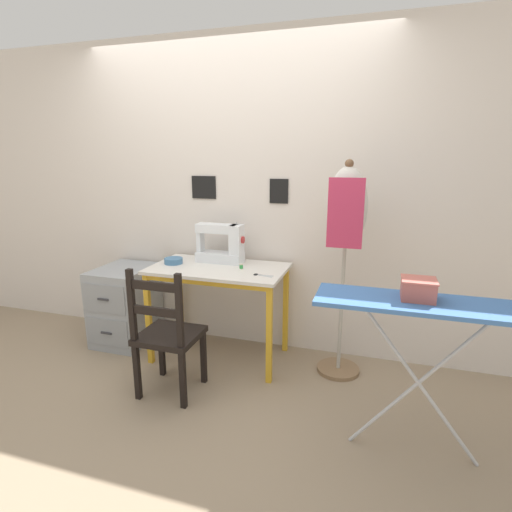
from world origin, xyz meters
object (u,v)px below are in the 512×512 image
at_px(filing_cabinet, 125,305).
at_px(dress_form, 346,224).
at_px(sewing_machine, 223,245).
at_px(thread_spool_near_machine, 241,266).
at_px(ironing_board, 426,312).
at_px(storage_box, 418,289).
at_px(fabric_bowl, 173,261).
at_px(wooden_chair, 167,336).
at_px(scissors, 260,275).

height_order(filing_cabinet, dress_form, dress_form).
bearing_deg(sewing_machine, thread_spool_near_machine, -34.88).
distance_m(ironing_board, storage_box, 0.12).
relative_size(fabric_bowl, dress_form, 0.09).
xyz_separation_m(filing_cabinet, ironing_board, (2.34, -0.75, 0.50)).
distance_m(fabric_bowl, storage_box, 1.91).
relative_size(fabric_bowl, storage_box, 0.86).
distance_m(filing_cabinet, ironing_board, 2.51).
relative_size(sewing_machine, filing_cabinet, 0.59).
bearing_deg(storage_box, fabric_bowl, 159.05).
bearing_deg(filing_cabinet, wooden_chair, -38.96).
relative_size(wooden_chair, storage_box, 5.33).
bearing_deg(sewing_machine, storage_box, -30.70).
bearing_deg(filing_cabinet, ironing_board, -17.82).
relative_size(scissors, storage_box, 0.87).
xyz_separation_m(thread_spool_near_machine, dress_form, (0.77, 0.04, 0.36)).
distance_m(sewing_machine, filing_cabinet, 1.06).
bearing_deg(filing_cabinet, scissors, -6.91).
relative_size(ironing_board, storage_box, 6.47).
distance_m(sewing_machine, ironing_board, 1.70).
bearing_deg(wooden_chair, ironing_board, -4.64).
bearing_deg(ironing_board, fabric_bowl, 158.69).
bearing_deg(dress_form, filing_cabinet, -179.83).
distance_m(scissors, ironing_board, 1.22).
bearing_deg(storage_box, dress_form, 120.82).
bearing_deg(fabric_bowl, sewing_machine, 23.28).
height_order(scissors, storage_box, storage_box).
bearing_deg(sewing_machine, fabric_bowl, -156.72).
xyz_separation_m(thread_spool_near_machine, wooden_chair, (-0.32, -0.59, -0.35)).
xyz_separation_m(scissors, storage_box, (1.01, -0.57, 0.18)).
bearing_deg(scissors, sewing_machine, 145.90).
xyz_separation_m(ironing_board, storage_box, (-0.05, 0.03, 0.11)).
bearing_deg(wooden_chair, dress_form, 30.09).
bearing_deg(ironing_board, thread_spool_near_machine, 149.92).
xyz_separation_m(sewing_machine, fabric_bowl, (-0.37, -0.16, -0.12)).
bearing_deg(scissors, thread_spool_near_machine, 146.77).
distance_m(wooden_chair, storage_box, 1.61).
bearing_deg(scissors, storage_box, -29.28).
xyz_separation_m(fabric_bowl, thread_spool_near_machine, (0.57, 0.01, -0.01)).
bearing_deg(ironing_board, storage_box, 146.06).
height_order(thread_spool_near_machine, wooden_chair, wooden_chair).
height_order(sewing_machine, dress_form, dress_form).
distance_m(thread_spool_near_machine, wooden_chair, 0.76).
bearing_deg(dress_form, thread_spool_near_machine, -177.26).
xyz_separation_m(scissors, wooden_chair, (-0.51, -0.47, -0.34)).
height_order(sewing_machine, ironing_board, sewing_machine).
relative_size(sewing_machine, ironing_board, 0.36).
bearing_deg(filing_cabinet, fabric_bowl, -4.71).
distance_m(wooden_chair, filing_cabinet, 1.00).
bearing_deg(scissors, fabric_bowl, 171.60).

